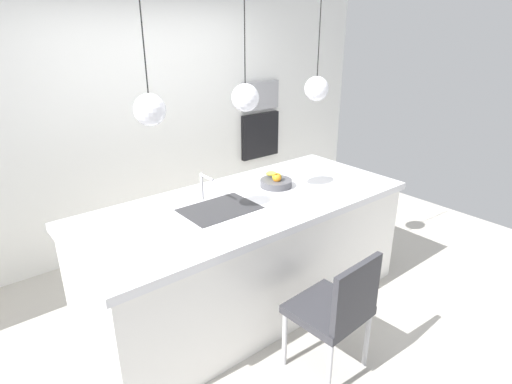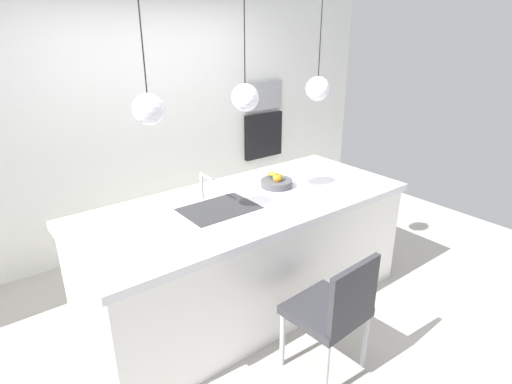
% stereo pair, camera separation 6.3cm
% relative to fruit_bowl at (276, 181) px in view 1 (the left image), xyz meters
% --- Properties ---
extents(floor, '(6.60, 6.60, 0.00)m').
position_rel_fruit_bowl_xyz_m(floor, '(-0.40, -0.09, -1.00)').
color(floor, '#BCB7AD').
rests_on(floor, ground).
extents(back_wall, '(6.00, 0.10, 2.60)m').
position_rel_fruit_bowl_xyz_m(back_wall, '(-0.40, 1.56, 0.30)').
color(back_wall, white).
rests_on(back_wall, ground).
extents(kitchen_island, '(2.69, 1.13, 0.95)m').
position_rel_fruit_bowl_xyz_m(kitchen_island, '(-0.40, -0.09, -0.52)').
color(kitchen_island, white).
rests_on(kitchen_island, ground).
extents(sink_basin, '(0.56, 0.40, 0.02)m').
position_rel_fruit_bowl_xyz_m(sink_basin, '(-0.65, -0.09, -0.05)').
color(sink_basin, '#2D2D30').
rests_on(sink_basin, kitchen_island).
extents(faucet, '(0.02, 0.17, 0.22)m').
position_rel_fruit_bowl_xyz_m(faucet, '(-0.65, 0.12, 0.10)').
color(faucet, silver).
rests_on(faucet, kitchen_island).
extents(fruit_bowl, '(0.28, 0.28, 0.16)m').
position_rel_fruit_bowl_xyz_m(fruit_bowl, '(0.00, 0.00, 0.00)').
color(fruit_bowl, '#4C4C51').
rests_on(fruit_bowl, kitchen_island).
extents(microwave, '(0.54, 0.08, 0.34)m').
position_rel_fruit_bowl_xyz_m(microwave, '(1.05, 1.49, 0.45)').
color(microwave, '#9E9EA3').
rests_on(microwave, back_wall).
extents(oven, '(0.56, 0.08, 0.56)m').
position_rel_fruit_bowl_xyz_m(oven, '(1.05, 1.49, -0.05)').
color(oven, black).
rests_on(oven, back_wall).
extents(chair_near, '(0.50, 0.48, 0.91)m').
position_rel_fruit_bowl_xyz_m(chair_near, '(-0.42, -1.08, -0.48)').
color(chair_near, '#333338').
rests_on(chair_near, ground).
extents(pendant_light_left, '(0.20, 0.20, 0.80)m').
position_rel_fruit_bowl_xyz_m(pendant_light_left, '(-1.14, -0.09, 0.76)').
color(pendant_light_left, silver).
extents(pendant_light_center, '(0.20, 0.20, 0.80)m').
position_rel_fruit_bowl_xyz_m(pendant_light_center, '(-0.40, -0.09, 0.76)').
color(pendant_light_center, silver).
extents(pendant_light_right, '(0.20, 0.20, 0.80)m').
position_rel_fruit_bowl_xyz_m(pendant_light_right, '(0.35, -0.09, 0.76)').
color(pendant_light_right, silver).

